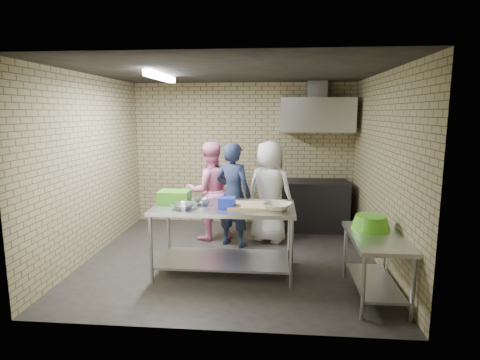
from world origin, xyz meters
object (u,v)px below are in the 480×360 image
object	(u,v)px
stove	(314,205)
woman_white	(270,192)
green_crate	(174,197)
bottle_green	(340,120)
prep_table	(224,239)
blue_tub	(227,203)
side_counter	(375,266)
green_basin	(371,222)
woman_pink	(210,191)
man_navy	(233,195)

from	to	relation	value
stove	woman_white	xyz separation A→B (m)	(-0.82, -0.77, 0.40)
green_crate	bottle_green	bearing A→B (deg)	42.22
prep_table	blue_tub	distance (m)	0.54
side_counter	green_basin	xyz separation A→B (m)	(-0.02, 0.25, 0.46)
prep_table	side_counter	bearing A→B (deg)	-16.94
green_crate	bottle_green	distance (m)	3.58
green_basin	stove	bearing A→B (deg)	99.76
bottle_green	woman_white	bearing A→B (deg)	-141.45
green_crate	woman_pink	size ratio (longest dim) A/B	0.25
prep_table	woman_white	bearing A→B (deg)	67.86
blue_tub	woman_white	world-z (taller)	woman_white
bottle_green	man_navy	world-z (taller)	bottle_green
stove	blue_tub	size ratio (longest dim) A/B	5.82
stove	green_basin	bearing A→B (deg)	-80.24
bottle_green	woman_white	world-z (taller)	bottle_green
green_basin	blue_tub	bearing A→B (deg)	173.20
blue_tub	woman_pink	size ratio (longest dim) A/B	0.12
woman_pink	woman_white	size ratio (longest dim) A/B	0.98
bottle_green	woman_pink	size ratio (longest dim) A/B	0.09
green_crate	woman_white	size ratio (longest dim) A/B	0.24
prep_table	stove	distance (m)	2.59
man_navy	stove	bearing A→B (deg)	-119.28
stove	woman_pink	bearing A→B (deg)	-157.86
stove	bottle_green	world-z (taller)	bottle_green
woman_white	stove	bearing A→B (deg)	-111.42
side_counter	woman_white	distance (m)	2.40
woman_pink	blue_tub	bearing A→B (deg)	82.30
woman_pink	side_counter	bearing A→B (deg)	113.48
stove	woman_white	world-z (taller)	woman_white
prep_table	blue_tub	world-z (taller)	blue_tub
bottle_green	woman_white	size ratio (longest dim) A/B	0.09
side_counter	blue_tub	size ratio (longest dim) A/B	5.82
man_navy	woman_white	bearing A→B (deg)	-129.48
prep_table	bottle_green	bearing A→B (deg)	52.79
blue_tub	woman_pink	distance (m)	1.63
side_counter	green_crate	xyz separation A→B (m)	(-2.54, 0.68, 0.64)
prep_table	green_crate	distance (m)	0.90
green_basin	woman_white	bearing A→B (deg)	125.77
prep_table	side_counter	world-z (taller)	prep_table
blue_tub	woman_pink	bearing A→B (deg)	107.52
stove	green_crate	bearing A→B (deg)	-135.35
prep_table	woman_white	size ratio (longest dim) A/B	1.10
green_crate	man_navy	bearing A→B (deg)	55.04
green_crate	woman_white	world-z (taller)	woman_white
prep_table	green_basin	distance (m)	1.89
prep_table	green_crate	size ratio (longest dim) A/B	4.50
blue_tub	side_counter	bearing A→B (deg)	-14.43
stove	green_crate	distance (m)	3.00
woman_pink	green_crate	bearing A→B (deg)	53.55
green_basin	man_navy	xyz separation A→B (m)	(-1.82, 1.43, 0.01)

